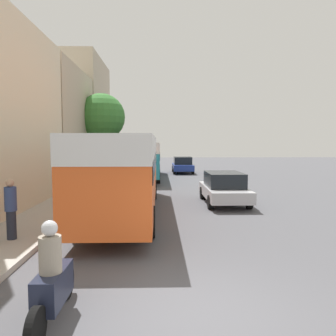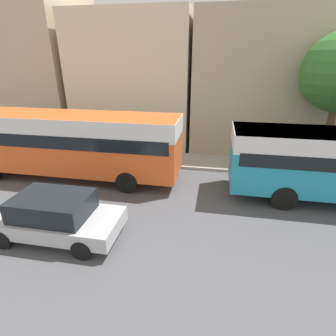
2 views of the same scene
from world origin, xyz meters
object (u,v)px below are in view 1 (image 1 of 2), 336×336
(pedestrian_walking_away, at_px, (11,208))
(motorcycle_behind_lead, at_px, (52,282))
(car_crossing, at_px, (224,187))
(pedestrian_near_curb, at_px, (110,168))
(bus_following, at_px, (144,155))
(car_far_curb, at_px, (183,165))
(bus_lead, at_px, (126,164))

(pedestrian_walking_away, bearing_deg, motorcycle_behind_lead, -58.98)
(car_crossing, bearing_deg, pedestrian_near_curb, 126.46)
(bus_following, height_order, pedestrian_walking_away, bus_following)
(car_far_curb, xyz_separation_m, pedestrian_near_curb, (-6.03, -6.75, 0.23))
(car_crossing, height_order, car_far_curb, car_far_curb)
(bus_lead, relative_size, pedestrian_walking_away, 6.39)
(bus_lead, bearing_deg, car_far_curb, 78.56)
(car_far_curb, relative_size, pedestrian_near_curb, 2.39)
(bus_following, bearing_deg, pedestrian_walking_away, -100.05)
(motorcycle_behind_lead, distance_m, pedestrian_walking_away, 4.97)
(pedestrian_near_curb, height_order, pedestrian_walking_away, pedestrian_near_curb)
(pedestrian_walking_away, bearing_deg, bus_lead, 54.08)
(bus_lead, xyz_separation_m, bus_following, (0.18, 13.49, -0.15))
(bus_following, xyz_separation_m, car_crossing, (4.37, -11.34, -1.13))
(pedestrian_near_curb, bearing_deg, pedestrian_walking_away, -92.17)
(motorcycle_behind_lead, xyz_separation_m, pedestrian_near_curb, (-1.97, 19.77, 0.36))
(bus_following, distance_m, car_far_curb, 6.00)
(bus_lead, bearing_deg, car_crossing, 25.35)
(bus_lead, height_order, motorcycle_behind_lead, bus_lead)
(bus_following, distance_m, motorcycle_behind_lead, 21.83)
(bus_following, height_order, car_far_curb, bus_following)
(car_crossing, bearing_deg, bus_following, 111.07)
(bus_lead, relative_size, motorcycle_behind_lead, 5.04)
(car_crossing, relative_size, pedestrian_near_curb, 2.47)
(car_crossing, relative_size, car_far_curb, 1.04)
(motorcycle_behind_lead, height_order, car_crossing, motorcycle_behind_lead)
(motorcycle_behind_lead, xyz_separation_m, pedestrian_walking_away, (-2.55, 4.25, 0.38))
(bus_following, xyz_separation_m, motorcycle_behind_lead, (-0.56, -21.79, -1.24))
(bus_lead, height_order, pedestrian_near_curb, bus_lead)
(motorcycle_behind_lead, bearing_deg, pedestrian_walking_away, 121.02)
(bus_following, distance_m, car_crossing, 12.21)
(bus_lead, bearing_deg, pedestrian_walking_away, -125.92)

